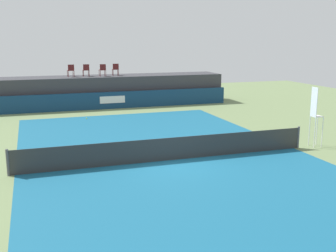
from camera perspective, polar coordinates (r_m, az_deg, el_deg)
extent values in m
plane|color=#6B7F51|center=(19.81, -2.58, -2.38)|extent=(48.00, 48.00, 0.00)
cube|color=#16597A|center=(17.05, 0.21, -4.74)|extent=(12.00, 22.00, 0.00)
cube|color=navy|center=(29.75, -8.19, 3.51)|extent=(18.00, 0.20, 1.20)
cube|color=white|center=(29.68, -7.66, 3.62)|extent=(1.80, 0.02, 0.50)
cube|color=#38383D|center=(31.44, -8.81, 4.86)|extent=(18.00, 2.80, 2.20)
cylinder|color=#561919|center=(31.22, -12.97, 7.09)|extent=(0.04, 0.04, 0.44)
cylinder|color=#561919|center=(31.14, -13.70, 7.04)|extent=(0.04, 0.04, 0.44)
cylinder|color=#561919|center=(30.82, -12.82, 7.03)|extent=(0.04, 0.04, 0.44)
cylinder|color=#561919|center=(30.75, -13.56, 6.99)|extent=(0.04, 0.04, 0.44)
cube|color=#561919|center=(30.97, -13.29, 7.47)|extent=(0.48, 0.48, 0.03)
cube|color=#561919|center=(30.75, -13.23, 7.86)|extent=(0.44, 0.07, 0.42)
cylinder|color=#561919|center=(31.30, -10.92, 7.19)|extent=(0.04, 0.04, 0.44)
cylinder|color=#561919|center=(31.25, -11.66, 7.15)|extent=(0.04, 0.04, 0.44)
cylinder|color=#561919|center=(30.90, -10.81, 7.13)|extent=(0.04, 0.04, 0.44)
cylinder|color=#561919|center=(30.85, -11.56, 7.09)|extent=(0.04, 0.04, 0.44)
cube|color=#561919|center=(31.06, -11.26, 7.57)|extent=(0.44, 0.44, 0.03)
cube|color=#561919|center=(30.84, -11.22, 7.96)|extent=(0.44, 0.03, 0.42)
cylinder|color=#561919|center=(31.24, -8.75, 7.25)|extent=(0.04, 0.04, 0.44)
cylinder|color=#561919|center=(31.16, -9.48, 7.22)|extent=(0.04, 0.04, 0.44)
cylinder|color=#561919|center=(30.85, -8.58, 7.20)|extent=(0.04, 0.04, 0.44)
cylinder|color=#561919|center=(30.76, -9.32, 7.16)|extent=(0.04, 0.04, 0.44)
cube|color=#561919|center=(30.98, -9.04, 7.64)|extent=(0.46, 0.46, 0.03)
cube|color=#561919|center=(30.77, -8.97, 8.03)|extent=(0.44, 0.05, 0.42)
cylinder|color=#561919|center=(31.71, -6.96, 7.37)|extent=(0.04, 0.04, 0.44)
cylinder|color=#561919|center=(31.64, -7.69, 7.34)|extent=(0.04, 0.04, 0.44)
cylinder|color=#561919|center=(31.31, -6.83, 7.32)|extent=(0.04, 0.04, 0.44)
cylinder|color=#561919|center=(31.24, -7.57, 7.29)|extent=(0.04, 0.04, 0.44)
cube|color=#561919|center=(31.46, -7.27, 7.76)|extent=(0.46, 0.46, 0.03)
cube|color=#561919|center=(31.24, -7.22, 8.14)|extent=(0.44, 0.04, 0.42)
cylinder|color=white|center=(20.22, 20.51, -0.80)|extent=(0.04, 0.04, 1.40)
cylinder|color=white|center=(20.54, 19.84, -0.57)|extent=(0.04, 0.04, 1.40)
cylinder|color=white|center=(19.98, 19.59, -0.88)|extent=(0.04, 0.04, 1.40)
cylinder|color=white|center=(20.30, 18.92, -0.64)|extent=(0.04, 0.04, 1.40)
cube|color=white|center=(20.12, 19.86, 1.26)|extent=(0.45, 0.45, 0.03)
cube|color=white|center=(19.89, 19.51, 3.16)|extent=(0.04, 0.44, 1.33)
cube|color=#2D2D2D|center=(16.92, 0.21, -3.20)|extent=(12.40, 0.02, 0.95)
cylinder|color=#4C4C51|center=(16.11, -21.24, -4.73)|extent=(0.10, 0.10, 1.00)
cylinder|color=#4C4C51|center=(19.74, 17.52, -1.49)|extent=(0.10, 0.10, 1.00)
sphere|color=#D8EA33|center=(26.27, -11.18, 1.05)|extent=(0.07, 0.07, 0.07)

